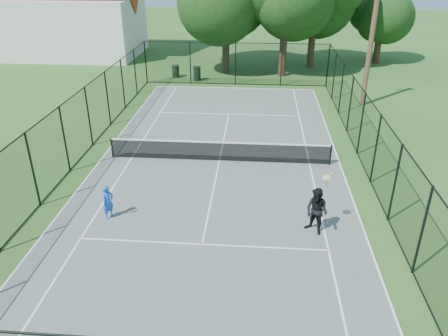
# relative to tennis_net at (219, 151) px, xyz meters

# --- Properties ---
(ground) EXTENTS (120.00, 120.00, 0.00)m
(ground) POSITION_rel_tennis_net_xyz_m (0.00, 0.00, -0.58)
(ground) COLOR #21581E
(tennis_court) EXTENTS (11.00, 24.00, 0.06)m
(tennis_court) POSITION_rel_tennis_net_xyz_m (0.00, 0.00, -0.55)
(tennis_court) COLOR #54625D
(tennis_court) RESTS_ON ground
(tennis_net) EXTENTS (10.08, 0.08, 0.95)m
(tennis_net) POSITION_rel_tennis_net_xyz_m (0.00, 0.00, 0.00)
(tennis_net) COLOR black
(tennis_net) RESTS_ON tennis_court
(fence) EXTENTS (13.10, 26.10, 3.00)m
(fence) POSITION_rel_tennis_net_xyz_m (0.00, 0.00, 0.92)
(fence) COLOR black
(fence) RESTS_ON ground
(tree_near_mid) EXTENTS (6.14, 6.14, 8.03)m
(tree_near_mid) POSITION_rel_tennis_net_xyz_m (3.45, 15.80, 4.37)
(tree_near_mid) COLOR #332114
(tree_near_mid) RESTS_ON ground
(tree_far_right) EXTENTS (4.45, 4.45, 5.88)m
(tree_far_right) POSITION_rel_tennis_net_xyz_m (11.71, 20.74, 3.06)
(tree_far_right) COLOR #332114
(tree_far_right) RESTS_ON ground
(trash_bin_left) EXTENTS (0.58, 0.58, 0.91)m
(trash_bin_left) POSITION_rel_tennis_net_xyz_m (-4.66, 14.67, -0.12)
(trash_bin_left) COLOR black
(trash_bin_left) RESTS_ON ground
(trash_bin_right) EXTENTS (0.58, 0.58, 1.03)m
(trash_bin_right) POSITION_rel_tennis_net_xyz_m (-2.91, 13.91, -0.06)
(trash_bin_right) COLOR black
(trash_bin_right) RESTS_ON ground
(utility_pole) EXTENTS (1.40, 0.30, 7.51)m
(utility_pole) POSITION_rel_tennis_net_xyz_m (8.24, 9.00, 3.24)
(utility_pole) COLOR #4C3823
(utility_pole) RESTS_ON ground
(player_blue) EXTENTS (0.83, 0.56, 1.29)m
(player_blue) POSITION_rel_tennis_net_xyz_m (-3.53, -5.04, 0.12)
(player_blue) COLOR blue
(player_blue) RESTS_ON tennis_court
(player_black) EXTENTS (1.03, 1.01, 2.12)m
(player_black) POSITION_rel_tennis_net_xyz_m (3.76, -5.40, 0.32)
(player_black) COLOR black
(player_black) RESTS_ON tennis_court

